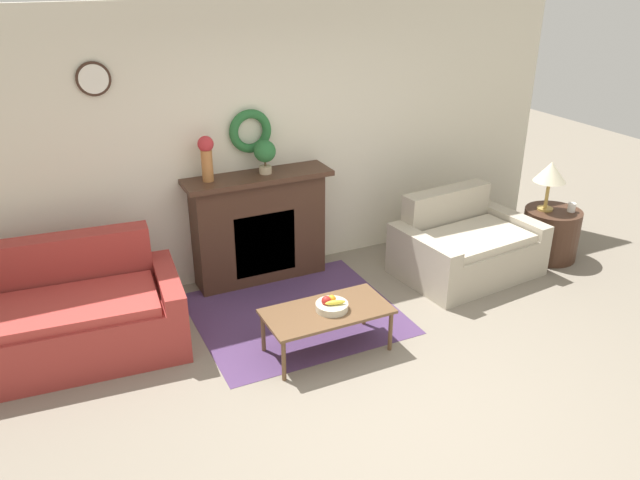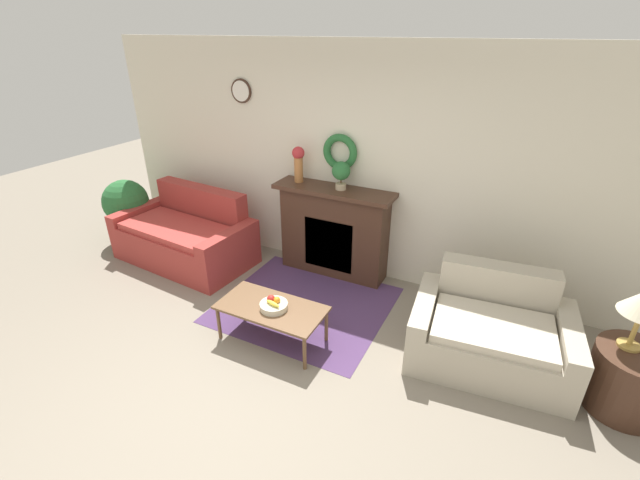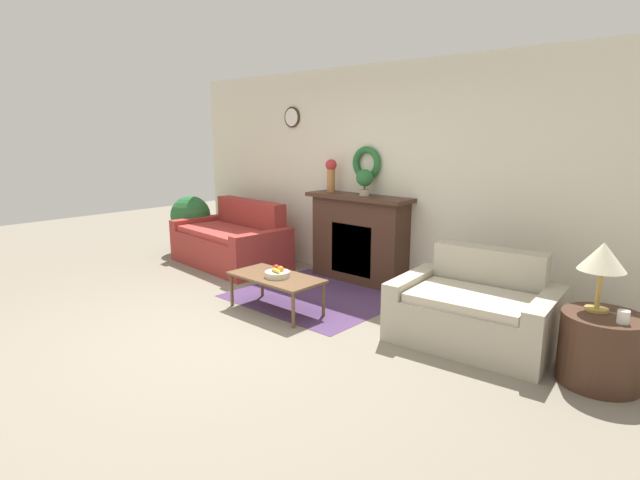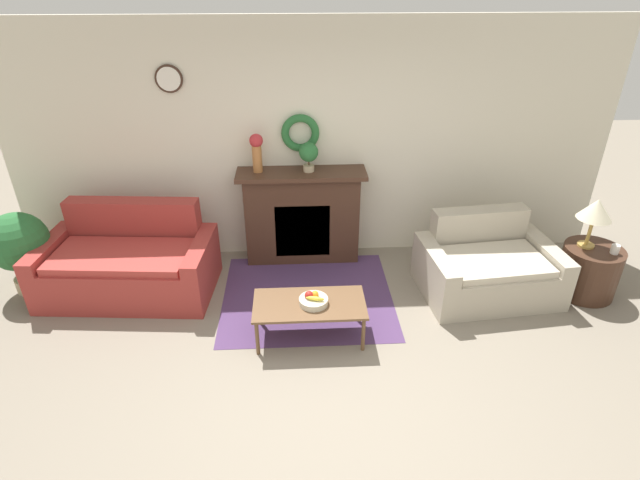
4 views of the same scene
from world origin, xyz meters
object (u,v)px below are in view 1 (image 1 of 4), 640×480
(couch_left, at_px, (71,317))
(side_table_by_loveseat, at_px, (550,234))
(vase_on_mantel_left, at_px, (206,155))
(loveseat_right, at_px, (465,247))
(mug, at_px, (572,207))
(fireplace, at_px, (259,227))
(table_lamp, at_px, (551,173))
(fruit_bowl, at_px, (331,305))
(potted_plant_on_mantel, at_px, (265,153))
(coffee_table, at_px, (327,314))

(couch_left, height_order, side_table_by_loveseat, couch_left)
(vase_on_mantel_left, bearing_deg, loveseat_right, -18.25)
(mug, bearing_deg, fireplace, 162.22)
(vase_on_mantel_left, bearing_deg, couch_left, -157.56)
(fireplace, height_order, couch_left, fireplace)
(vase_on_mantel_left, bearing_deg, table_lamp, -13.98)
(fruit_bowl, xyz_separation_m, side_table_by_loveseat, (2.96, 0.58, -0.16))
(mug, xyz_separation_m, vase_on_mantel_left, (-3.63, 1.02, 0.77))
(potted_plant_on_mantel, bearing_deg, coffee_table, -92.13)
(loveseat_right, bearing_deg, potted_plant_on_mantel, 151.69)
(table_lamp, xyz_separation_m, vase_on_mantel_left, (-3.42, 0.85, 0.41))
(couch_left, bearing_deg, loveseat_right, 1.38)
(coffee_table, bearing_deg, couch_left, 154.56)
(mug, bearing_deg, fruit_bowl, -171.31)
(loveseat_right, xyz_separation_m, coffee_table, (-1.93, -0.68, 0.06))
(table_lamp, xyz_separation_m, potted_plant_on_mantel, (-2.86, 0.83, 0.36))
(loveseat_right, distance_m, coffee_table, 2.04)
(potted_plant_on_mantel, bearing_deg, couch_left, -164.14)
(fruit_bowl, height_order, side_table_by_loveseat, side_table_by_loveseat)
(coffee_table, distance_m, side_table_by_loveseat, 3.05)
(fruit_bowl, relative_size, side_table_by_loveseat, 0.45)
(fruit_bowl, bearing_deg, potted_plant_on_mantel, 89.27)
(coffee_table, bearing_deg, potted_plant_on_mantel, 87.87)
(fruit_bowl, relative_size, table_lamp, 0.50)
(side_table_by_loveseat, bearing_deg, mug, -37.87)
(table_lamp, distance_m, potted_plant_on_mantel, 3.00)
(fireplace, relative_size, vase_on_mantel_left, 3.39)
(side_table_by_loveseat, height_order, mug, mug)
(fireplace, relative_size, mug, 15.14)
(coffee_table, bearing_deg, fruit_bowl, -16.65)
(fireplace, xyz_separation_m, loveseat_right, (1.96, -0.80, -0.28))
(couch_left, relative_size, vase_on_mantel_left, 4.33)
(vase_on_mantel_left, height_order, potted_plant_on_mantel, vase_on_mantel_left)
(couch_left, xyz_separation_m, table_lamp, (4.82, -0.28, 0.64))
(side_table_by_loveseat, bearing_deg, loveseat_right, 174.15)
(loveseat_right, distance_m, fruit_bowl, 2.02)
(vase_on_mantel_left, distance_m, potted_plant_on_mantel, 0.56)
(side_table_by_loveseat, distance_m, vase_on_mantel_left, 3.78)
(fireplace, relative_size, couch_left, 0.78)
(fireplace, bearing_deg, fruit_bowl, -87.48)
(mug, relative_size, vase_on_mantel_left, 0.22)
(coffee_table, xyz_separation_m, side_table_by_loveseat, (2.99, 0.57, -0.08))
(fireplace, relative_size, potted_plant_on_mantel, 4.43)
(fireplace, bearing_deg, table_lamp, -16.04)
(table_lamp, distance_m, vase_on_mantel_left, 3.55)
(potted_plant_on_mantel, bearing_deg, side_table_by_loveseat, -16.90)
(coffee_table, relative_size, mug, 10.91)
(vase_on_mantel_left, bearing_deg, side_table_by_loveseat, -14.62)
(coffee_table, height_order, vase_on_mantel_left, vase_on_mantel_left)
(side_table_by_loveseat, bearing_deg, table_lamp, 141.34)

